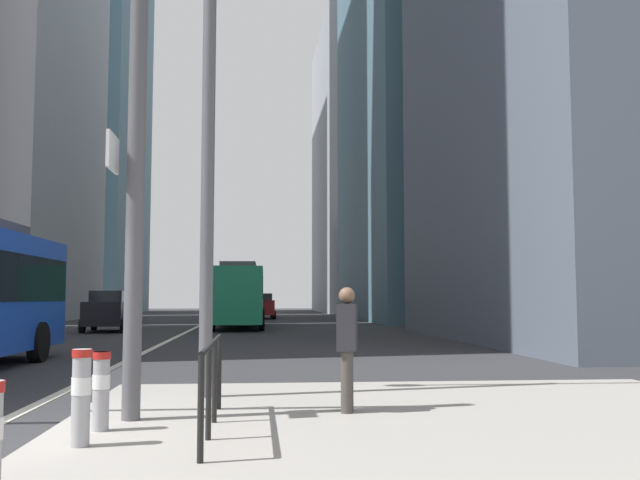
{
  "coord_description": "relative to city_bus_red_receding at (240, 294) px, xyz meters",
  "views": [
    {
      "loc": [
        3.29,
        -8.38,
        1.61
      ],
      "look_at": [
        6.17,
        24.31,
        4.28
      ],
      "focal_mm": 39.95,
      "sensor_mm": 36.0,
      "label": 1
    }
  ],
  "objects": [
    {
      "name": "pedestrian_railing",
      "position": [
        0.45,
        -30.67,
        -1.0
      ],
      "size": [
        0.06,
        3.14,
        0.98
      ],
      "color": "black",
      "rests_on": "median_island"
    },
    {
      "name": "car_receding_near",
      "position": [
        0.55,
        27.88,
        -0.85
      ],
      "size": [
        2.17,
        4.61,
        1.94
      ],
      "color": "silver",
      "rests_on": "ground"
    },
    {
      "name": "car_receding_far",
      "position": [
        1.27,
        16.58,
        -0.85
      ],
      "size": [
        2.18,
        4.34,
        1.94
      ],
      "color": "maroon",
      "rests_on": "ground"
    },
    {
      "name": "office_tower_right_far",
      "position": [
        14.65,
        41.79,
        14.4
      ],
      "size": [
        13.33,
        22.74,
        32.47
      ],
      "primitive_type": "cube",
      "color": "#9E9EA3",
      "rests_on": "ground"
    },
    {
      "name": "car_oncoming_far",
      "position": [
        -7.74,
        5.72,
        -0.85
      ],
      "size": [
        2.13,
        4.39,
        1.94
      ],
      "color": "#B2A899",
      "rests_on": "ground"
    },
    {
      "name": "bollard_right",
      "position": [
        -0.78,
        -31.4,
        -1.16
      ],
      "size": [
        0.2,
        0.2,
        0.95
      ],
      "color": "#99999E",
      "rests_on": "median_island"
    },
    {
      "name": "median_island",
      "position": [
        3.15,
        -31.32,
        -1.76
      ],
      "size": [
        9.0,
        10.0,
        0.15
      ],
      "primitive_type": "cube",
      "color": "gray",
      "rests_on": "ground"
    },
    {
      "name": "office_tower_left_far",
      "position": [
        -18.35,
        39.22,
        23.32
      ],
      "size": [
        12.31,
        20.65,
        50.32
      ],
      "primitive_type": "cube",
      "color": "slate",
      "rests_on": "ground"
    },
    {
      "name": "bollard_back",
      "position": [
        -0.77,
        -30.57,
        -1.21
      ],
      "size": [
        0.2,
        0.2,
        0.86
      ],
      "color": "#99999E",
      "rests_on": "median_island"
    },
    {
      "name": "lane_centre_line",
      "position": [
        -2.35,
        -0.32,
        -1.83
      ],
      "size": [
        0.2,
        80.0,
        0.01
      ],
      "primitive_type": "cube",
      "color": "beige",
      "rests_on": "ground"
    },
    {
      "name": "pedestrian_waiting",
      "position": [
        2.1,
        -29.53,
        -0.81
      ],
      "size": [
        0.31,
        0.42,
        1.59
      ],
      "color": "#423D38",
      "rests_on": "median_island"
    },
    {
      "name": "city_bus_red_distant",
      "position": [
        0.04,
        18.38,
        -0.0
      ],
      "size": [
        2.71,
        10.81,
        3.4
      ],
      "color": "red",
      "rests_on": "ground"
    },
    {
      "name": "car_oncoming_mid",
      "position": [
        -6.12,
        -3.88,
        -0.85
      ],
      "size": [
        2.17,
        4.29,
        1.94
      ],
      "color": "black",
      "rests_on": "ground"
    },
    {
      "name": "street_lamp_post",
      "position": [
        0.19,
        -27.96,
        3.45
      ],
      "size": [
        5.5,
        0.32,
        8.0
      ],
      "color": "#56565B",
      "rests_on": "median_island"
    },
    {
      "name": "city_bus_red_receding",
      "position": [
        0.0,
        0.0,
        0.0
      ],
      "size": [
        2.78,
        11.15,
        3.4
      ],
      "color": "#198456",
      "rests_on": "ground"
    },
    {
      "name": "ground_plane",
      "position": [
        -2.35,
        -10.32,
        -1.84
      ],
      "size": [
        160.0,
        160.0,
        0.0
      ],
      "primitive_type": "plane",
      "color": "#303033"
    }
  ]
}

